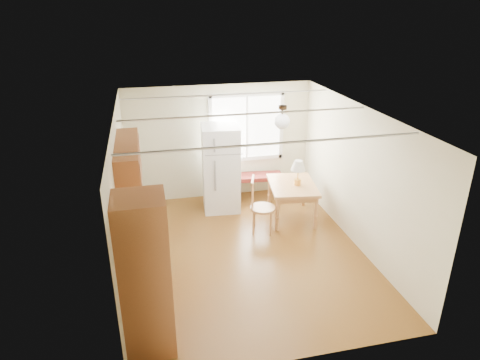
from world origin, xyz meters
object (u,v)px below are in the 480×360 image
object	(u,v)px
refrigerator	(221,168)
chair	(257,202)
bench	(256,177)
dining_table	(292,189)

from	to	relation	value
refrigerator	chair	xyz separation A→B (m)	(0.48, -1.13, -0.28)
refrigerator	bench	xyz separation A→B (m)	(0.85, 0.36, -0.42)
bench	dining_table	bearing A→B (deg)	-63.08
refrigerator	bench	bearing A→B (deg)	27.98
dining_table	bench	bearing A→B (deg)	120.50
dining_table	chair	world-z (taller)	chair
bench	dining_table	size ratio (longest dim) A/B	0.92
bench	chair	xyz separation A→B (m)	(-0.37, -1.49, 0.14)
refrigerator	dining_table	xyz separation A→B (m)	(1.30, -0.75, -0.27)
bench	chair	world-z (taller)	chair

